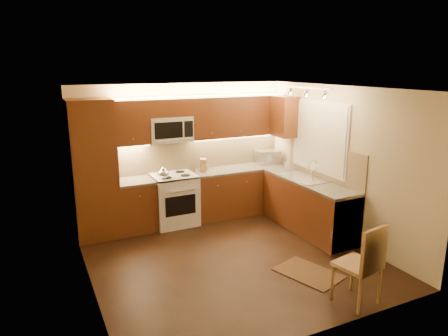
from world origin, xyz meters
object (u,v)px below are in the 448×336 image
microwave (170,129)px  toaster_oven (267,157)px  knife_block (203,165)px  dining_chair (357,263)px  sink (304,174)px  kettle (163,172)px  stove (174,200)px  soap_bottle (287,164)px

microwave → toaster_oven: microwave is taller
knife_block → dining_chair: knife_block is taller
sink → toaster_oven: size_ratio=1.94×
microwave → toaster_oven: 2.12m
kettle → knife_block: kettle is taller
sink → knife_block: (-1.39, 1.23, 0.04)m
stove → microwave: 1.27m
knife_block → sink: bearing=-17.7°
sink → kettle: kettle is taller
kettle → soap_bottle: size_ratio=1.29×
soap_bottle → dining_chair: soap_bottle is taller
sink → dining_chair: (-0.86, -2.25, -0.46)m
sink → soap_bottle: size_ratio=4.84×
toaster_oven → knife_block: bearing=-174.0°
knife_block → soap_bottle: (1.49, -0.54, -0.03)m
soap_bottle → dining_chair: (-0.97, -2.93, -0.48)m
soap_bottle → kettle: bearing=-162.1°
knife_block → stove: bearing=-146.9°
kettle → dining_chair: size_ratio=0.23×
microwave → toaster_oven: bearing=-0.6°
dining_chair → microwave: bearing=97.3°
stove → sink: size_ratio=1.07×
soap_bottle → dining_chair: bearing=-83.6°
sink → knife_block: knife_block is taller
sink → toaster_oven: (0.01, 1.24, 0.06)m
microwave → sink: (2.00, -1.26, -0.74)m
knife_block → toaster_oven: bearing=24.4°
sink → toaster_oven: toaster_oven is taller
kettle → dining_chair: kettle is taller
knife_block → soap_bottle: 1.59m
kettle → sink: bearing=-9.7°
kettle → toaster_oven: size_ratio=0.52×
microwave → kettle: size_ratio=3.31×
kettle → knife_block: size_ratio=0.99×
toaster_oven → soap_bottle: toaster_oven is taller
dining_chair → knife_block: bearing=87.9°
sink → soap_bottle: bearing=81.2°
microwave → kettle: microwave is taller
soap_bottle → sink: bearing=-74.1°
toaster_oven → dining_chair: (-0.87, -3.49, -0.52)m
soap_bottle → toaster_oven: bearing=124.7°
stove → sink: 2.35m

